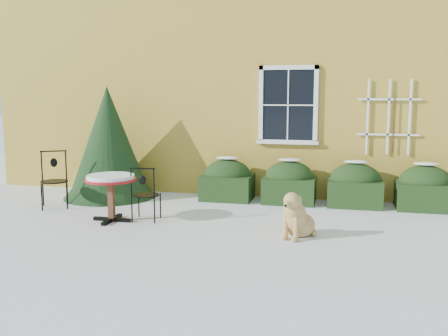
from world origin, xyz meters
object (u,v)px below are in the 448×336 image
(evergreen_shrub, at_px, (109,153))
(patio_chair_far, at_px, (54,179))
(bistro_table, at_px, (111,183))
(patio_chair_near, at_px, (145,194))
(dog, at_px, (296,218))

(evergreen_shrub, distance_m, patio_chair_far, 1.35)
(bistro_table, bearing_deg, evergreen_shrub, 117.02)
(patio_chair_near, xyz_separation_m, dog, (2.66, -0.43, -0.18))
(bistro_table, relative_size, patio_chair_near, 0.91)
(patio_chair_near, bearing_deg, dog, 164.77)
(evergreen_shrub, relative_size, bistro_table, 2.69)
(evergreen_shrub, height_order, dog, evergreen_shrub)
(patio_chair_near, bearing_deg, evergreen_shrub, -54.62)
(patio_chair_near, bearing_deg, bistro_table, 10.23)
(dog, bearing_deg, patio_chair_far, -170.76)
(bistro_table, bearing_deg, patio_chair_far, 153.93)
(evergreen_shrub, xyz_separation_m, patio_chair_far, (-0.62, -1.13, -0.40))
(evergreen_shrub, height_order, bistro_table, evergreen_shrub)
(patio_chair_far, bearing_deg, evergreen_shrub, 31.27)
(dog, bearing_deg, evergreen_shrub, 174.05)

